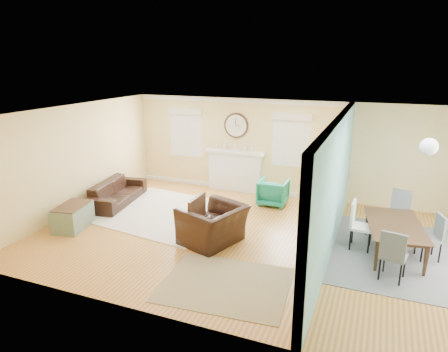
{
  "coord_description": "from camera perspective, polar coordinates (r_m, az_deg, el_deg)",
  "views": [
    {
      "loc": [
        2.24,
        -7.31,
        3.6
      ],
      "look_at": [
        -0.8,
        0.3,
        1.2
      ],
      "focal_mm": 32.0,
      "sensor_mm": 36.0,
      "label": 1
    }
  ],
  "objects": [
    {
      "name": "floor",
      "position": [
        8.45,
        4.34,
        -8.94
      ],
      "size": [
        9.0,
        9.0,
        0.0
      ],
      "primitive_type": "plane",
      "color": "#A66525",
      "rests_on": "ground"
    },
    {
      "name": "wall_back",
      "position": [
        10.8,
        9.31,
        3.81
      ],
      "size": [
        9.0,
        0.02,
        2.6
      ],
      "primitive_type": "cube",
      "color": "#E6C577",
      "rests_on": "ground"
    },
    {
      "name": "wall_front",
      "position": [
        5.38,
        -5.18,
        -9.09
      ],
      "size": [
        9.0,
        0.02,
        2.6
      ],
      "primitive_type": "cube",
      "color": "#E6C577",
      "rests_on": "ground"
    },
    {
      "name": "wall_left",
      "position": [
        10.21,
        -20.36,
        2.26
      ],
      "size": [
        0.02,
        6.0,
        2.6
      ],
      "primitive_type": "cube",
      "color": "#E6C577",
      "rests_on": "ground"
    },
    {
      "name": "ceiling",
      "position": [
        7.71,
        4.76,
        8.81
      ],
      "size": [
        9.0,
        6.0,
        0.02
      ],
      "primitive_type": "cube",
      "color": "white",
      "rests_on": "wall_back"
    },
    {
      "name": "partition",
      "position": [
        7.95,
        15.61,
        -0.68
      ],
      "size": [
        0.17,
        6.0,
        2.6
      ],
      "color": "#E6C577",
      "rests_on": "ground"
    },
    {
      "name": "fireplace",
      "position": [
        11.26,
        1.55,
        0.85
      ],
      "size": [
        1.7,
        0.3,
        1.17
      ],
      "color": "white",
      "rests_on": "ground"
    },
    {
      "name": "wall_clock",
      "position": [
        11.08,
        1.76,
        7.22
      ],
      "size": [
        0.7,
        0.07,
        0.7
      ],
      "color": "#412719",
      "rests_on": "wall_back"
    },
    {
      "name": "window_left",
      "position": [
        11.71,
        -5.46,
        6.7
      ],
      "size": [
        1.05,
        0.13,
        1.42
      ],
      "color": "white",
      "rests_on": "wall_back"
    },
    {
      "name": "window_right",
      "position": [
        10.67,
        9.6,
        5.61
      ],
      "size": [
        1.05,
        0.13,
        1.42
      ],
      "color": "white",
      "rests_on": "wall_back"
    },
    {
      "name": "pendant",
      "position": [
        7.49,
        27.24,
        3.73
      ],
      "size": [
        0.3,
        0.3,
        0.55
      ],
      "color": "gold",
      "rests_on": "ceiling"
    },
    {
      "name": "rug_cream",
      "position": [
        9.89,
        -8.52,
        -5.16
      ],
      "size": [
        3.53,
        3.16,
        0.02
      ],
      "primitive_type": "cube",
      "rotation": [
        0.0,
        0.0,
        -0.13
      ],
      "color": "beige",
      "rests_on": "floor"
    },
    {
      "name": "rug_jute",
      "position": [
        6.88,
        0.21,
        -15.19
      ],
      "size": [
        2.21,
        1.86,
        0.01
      ],
      "primitive_type": "cube",
      "rotation": [
        0.0,
        0.0,
        0.08
      ],
      "color": "tan",
      "rests_on": "floor"
    },
    {
      "name": "rug_grey",
      "position": [
        8.49,
        23.02,
        -10.11
      ],
      "size": [
        2.58,
        3.23,
        0.01
      ],
      "primitive_type": "cube",
      "color": "slate",
      "rests_on": "floor"
    },
    {
      "name": "sofa",
      "position": [
        10.7,
        -15.05,
        -2.25
      ],
      "size": [
        1.09,
        2.11,
        0.59
      ],
      "primitive_type": "imported",
      "rotation": [
        0.0,
        0.0,
        1.73
      ],
      "color": "black",
      "rests_on": "floor"
    },
    {
      "name": "eames_chair",
      "position": [
        8.11,
        -1.57,
        -6.98
      ],
      "size": [
        1.38,
        1.48,
        0.78
      ],
      "primitive_type": "imported",
      "rotation": [
        0.0,
        0.0,
        -1.89
      ],
      "color": "black",
      "rests_on": "floor"
    },
    {
      "name": "green_chair",
      "position": [
        10.3,
        7.03,
        -2.31
      ],
      "size": [
        0.71,
        0.73,
        0.66
      ],
      "primitive_type": "imported",
      "rotation": [
        0.0,
        0.0,
        3.15
      ],
      "color": "#148065",
      "rests_on": "floor"
    },
    {
      "name": "trunk",
      "position": [
        9.46,
        -20.79,
        -5.45
      ],
      "size": [
        0.74,
        1.02,
        0.53
      ],
      "color": "slate",
      "rests_on": "floor"
    },
    {
      "name": "credenza",
      "position": [
        8.97,
        13.52,
        -5.06
      ],
      "size": [
        0.49,
        1.43,
        0.8
      ],
      "color": "olive",
      "rests_on": "floor"
    },
    {
      "name": "tv",
      "position": [
        8.74,
        13.73,
        -0.53
      ],
      "size": [
        0.17,
        1.18,
        0.68
      ],
      "primitive_type": "imported",
      "rotation": [
        0.0,
        0.0,
        1.55
      ],
      "color": "black",
      "rests_on": "credenza"
    },
    {
      "name": "garden_stool",
      "position": [
        8.0,
        12.48,
        -8.88
      ],
      "size": [
        0.34,
        0.34,
        0.5
      ],
      "primitive_type": "cylinder",
      "color": "white",
      "rests_on": "floor"
    },
    {
      "name": "potted_plant",
      "position": [
        7.82,
        12.69,
        -5.85
      ],
      "size": [
        0.39,
        0.43,
        0.42
      ],
      "primitive_type": "imported",
      "rotation": [
        0.0,
        0.0,
        1.74
      ],
      "color": "#337F33",
      "rests_on": "garden_stool"
    },
    {
      "name": "dining_table",
      "position": [
        8.37,
        23.25,
        -8.26
      ],
      "size": [
        1.22,
        1.86,
        0.61
      ],
      "primitive_type": "imported",
      "rotation": [
        0.0,
        0.0,
        1.72
      ],
      "color": "#412719",
      "rests_on": "floor"
    },
    {
      "name": "dining_chair_n",
      "position": [
        9.28,
        23.66,
        -4.36
      ],
      "size": [
        0.5,
        0.5,
        0.92
      ],
      "color": "slate",
      "rests_on": "floor"
    },
    {
      "name": "dining_chair_s",
      "position": [
        7.34,
        23.15,
        -9.74
      ],
      "size": [
        0.48,
        0.48,
        0.92
      ],
      "color": "slate",
      "rests_on": "floor"
    },
    {
      "name": "dining_chair_w",
      "position": [
        8.25,
        19.12,
        -6.22
      ],
      "size": [
        0.44,
        0.44,
        0.96
      ],
      "color": "white",
      "rests_on": "floor"
    },
    {
      "name": "dining_chair_e",
      "position": [
        8.34,
        27.33,
        -7.3
      ],
      "size": [
        0.48,
        0.48,
        0.88
      ],
      "color": "slate",
      "rests_on": "floor"
    }
  ]
}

